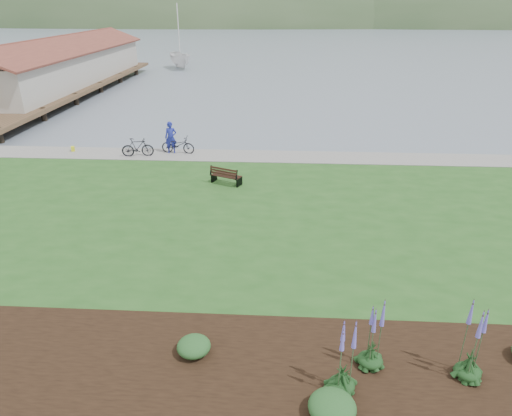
{
  "coord_description": "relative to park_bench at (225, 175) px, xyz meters",
  "views": [
    {
      "loc": [
        2.01,
        -18.06,
        8.58
      ],
      "look_at": [
        1.07,
        -2.18,
        1.3
      ],
      "focal_mm": 32.0,
      "sensor_mm": 36.0,
      "label": 1
    }
  ],
  "objects": [
    {
      "name": "ground",
      "position": [
        0.69,
        -2.49,
        -0.86
      ],
      "size": [
        600.0,
        600.0,
        0.0
      ],
      "primitive_type": "plane",
      "color": "slate",
      "rests_on": "ground"
    },
    {
      "name": "shrub_0",
      "position": [
        0.61,
        -11.7,
        -0.2
      ],
      "size": [
        0.86,
        0.86,
        0.43
      ],
      "primitive_type": "ellipsoid",
      "color": "#1E4C21",
      "rests_on": "garden_bed"
    },
    {
      "name": "shoreline_path",
      "position": [
        0.69,
        4.41,
        -0.44
      ],
      "size": [
        34.0,
        2.2,
        0.03
      ],
      "primitive_type": "cube",
      "color": "gray",
      "rests_on": "lawn"
    },
    {
      "name": "pannier",
      "position": [
        -9.65,
        4.71,
        -0.3
      ],
      "size": [
        0.27,
        0.33,
        0.3
      ],
      "primitive_type": "cube",
      "rotation": [
        0.0,
        0.0,
        0.36
      ],
      "color": "yellow",
      "rests_on": "lawn"
    },
    {
      "name": "person",
      "position": [
        -3.74,
        4.76,
        0.63
      ],
      "size": [
        0.85,
        0.64,
        2.17
      ],
      "primitive_type": "imported",
      "rotation": [
        0.0,
        0.0,
        0.12
      ],
      "color": "navy",
      "rests_on": "lawn"
    },
    {
      "name": "lawn",
      "position": [
        0.69,
        -4.49,
        -0.66
      ],
      "size": [
        34.0,
        20.0,
        0.4
      ],
      "primitive_type": "cube",
      "color": "#22511C",
      "rests_on": "ground"
    },
    {
      "name": "shrub_1",
      "position": [
        3.9,
        -13.43,
        -0.16
      ],
      "size": [
        1.04,
        1.04,
        0.52
      ],
      "primitive_type": "ellipsoid",
      "color": "#1E4C21",
      "rests_on": "garden_bed"
    },
    {
      "name": "far_hillside",
      "position": [
        20.69,
        167.51,
        -0.86
      ],
      "size": [
        580.0,
        80.0,
        38.0
      ],
      "primitive_type": null,
      "color": "#38542F",
      "rests_on": "ground"
    },
    {
      "name": "sailboat",
      "position": [
        -11.33,
        43.17,
        -0.86
      ],
      "size": [
        13.43,
        13.51,
        26.13
      ],
      "primitive_type": "imported",
      "rotation": [
        0.0,
        0.0,
        0.48
      ],
      "color": "silver",
      "rests_on": "ground"
    },
    {
      "name": "bicycle_b",
      "position": [
        -5.51,
        3.99,
        0.08
      ],
      "size": [
        0.79,
        1.85,
        1.08
      ],
      "primitive_type": "imported",
      "rotation": [
        0.0,
        0.0,
        1.73
      ],
      "color": "black",
      "rests_on": "lawn"
    },
    {
      "name": "pier_pavilion",
      "position": [
        -19.31,
        25.03,
        1.79
      ],
      "size": [
        8.0,
        36.0,
        5.4
      ],
      "color": "#4C3826",
      "rests_on": "ground"
    },
    {
      "name": "bicycle_a",
      "position": [
        -3.34,
        4.71,
        0.05
      ],
      "size": [
        0.85,
        2.0,
        1.02
      ],
      "primitive_type": "imported",
      "rotation": [
        0.0,
        0.0,
        1.48
      ],
      "color": "black",
      "rests_on": "lawn"
    },
    {
      "name": "echium_0",
      "position": [
        4.18,
        -12.7,
        0.39
      ],
      "size": [
        0.62,
        0.62,
        2.14
      ],
      "color": "#123314",
      "rests_on": "garden_bed"
    },
    {
      "name": "echium_2",
      "position": [
        7.21,
        -12.11,
        0.41
      ],
      "size": [
        0.62,
        0.62,
        2.17
      ],
      "color": "#123314",
      "rests_on": "garden_bed"
    },
    {
      "name": "garden_bed",
      "position": [
        3.69,
        -12.29,
        -0.44
      ],
      "size": [
        24.0,
        4.4,
        0.04
      ],
      "primitive_type": "cube",
      "color": "black",
      "rests_on": "lawn"
    },
    {
      "name": "echium_1",
      "position": [
        4.97,
        -11.85,
        0.38
      ],
      "size": [
        0.62,
        0.62,
        2.11
      ],
      "color": "#123314",
      "rests_on": "garden_bed"
    },
    {
      "name": "park_bench",
      "position": [
        0.0,
        0.0,
        0.0
      ],
      "size": [
        1.59,
        1.15,
        0.92
      ],
      "rotation": [
        0.0,
        0.0,
        -0.42
      ],
      "color": "black",
      "rests_on": "lawn"
    }
  ]
}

